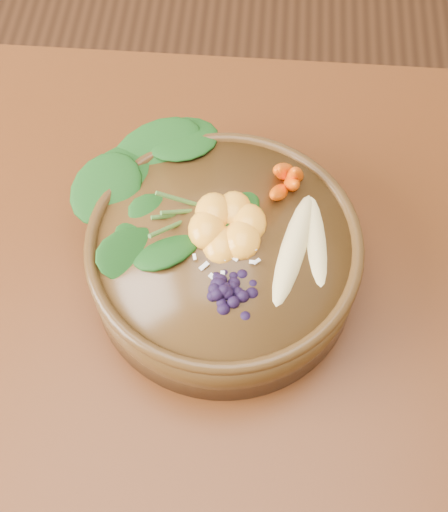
% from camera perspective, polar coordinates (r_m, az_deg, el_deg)
% --- Properties ---
extents(ground, '(4.00, 4.00, 0.00)m').
position_cam_1_polar(ground, '(1.53, -2.99, -17.95)').
color(ground, '#381E0F').
rests_on(ground, ground).
extents(dining_table, '(1.60, 0.90, 0.75)m').
position_cam_1_polar(dining_table, '(0.90, -4.88, -8.99)').
color(dining_table, '#331C0C').
rests_on(dining_table, ground).
extents(stoneware_bowl, '(0.31, 0.31, 0.08)m').
position_cam_1_polar(stoneware_bowl, '(0.81, 0.00, -0.35)').
color(stoneware_bowl, '#4F3214').
rests_on(stoneware_bowl, dining_table).
extents(kale_heap, '(0.20, 0.18, 0.05)m').
position_cam_1_polar(kale_heap, '(0.80, -3.01, 6.14)').
color(kale_heap, '#164D13').
rests_on(kale_heap, stoneware_bowl).
extents(carrot_cluster, '(0.06, 0.06, 0.08)m').
position_cam_1_polar(carrot_cluster, '(0.79, 4.53, 7.53)').
color(carrot_cluster, '#EF4C00').
rests_on(carrot_cluster, stoneware_bowl).
extents(banana_halves, '(0.08, 0.17, 0.03)m').
position_cam_1_polar(banana_halves, '(0.77, 6.57, 1.50)').
color(banana_halves, '#E0CC84').
rests_on(banana_halves, stoneware_bowl).
extents(mandarin_cluster, '(0.09, 0.10, 0.03)m').
position_cam_1_polar(mandarin_cluster, '(0.77, 0.28, 2.99)').
color(mandarin_cluster, orange).
rests_on(mandarin_cluster, stoneware_bowl).
extents(blueberry_pile, '(0.14, 0.11, 0.04)m').
position_cam_1_polar(blueberry_pile, '(0.73, -0.19, -2.23)').
color(blueberry_pile, black).
rests_on(blueberry_pile, stoneware_bowl).
extents(coconut_flakes, '(0.10, 0.08, 0.01)m').
position_cam_1_polar(coconut_flakes, '(0.76, 0.02, -0.04)').
color(coconut_flakes, white).
rests_on(coconut_flakes, stoneware_bowl).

